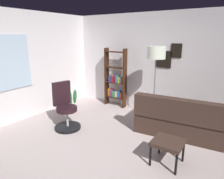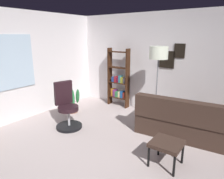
{
  "view_description": "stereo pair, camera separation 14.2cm",
  "coord_description": "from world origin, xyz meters",
  "px_view_note": "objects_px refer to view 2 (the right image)",
  "views": [
    {
      "loc": [
        -2.36,
        -1.57,
        1.98
      ],
      "look_at": [
        0.57,
        0.36,
        1.03
      ],
      "focal_mm": 32.47,
      "sensor_mm": 36.0,
      "label": 1
    },
    {
      "loc": [
        -2.28,
        -1.68,
        1.98
      ],
      "look_at": [
        0.57,
        0.36,
        1.03
      ],
      "focal_mm": 32.47,
      "sensor_mm": 36.0,
      "label": 2
    }
  ],
  "objects_px": {
    "potted_plant": "(73,104)",
    "office_chair": "(67,110)",
    "footstool": "(167,145)",
    "couch": "(198,122)",
    "bookshelf": "(119,81)",
    "floor_lamp": "(158,57)"
  },
  "relations": [
    {
      "from": "floor_lamp",
      "to": "potted_plant",
      "type": "distance_m",
      "value": 2.49
    },
    {
      "from": "office_chair",
      "to": "floor_lamp",
      "type": "distance_m",
      "value": 2.34
    },
    {
      "from": "bookshelf",
      "to": "floor_lamp",
      "type": "xyz_separation_m",
      "value": [
        -0.33,
        -1.29,
        0.78
      ]
    },
    {
      "from": "footstool",
      "to": "couch",
      "type": "bearing_deg",
      "value": -6.25
    },
    {
      "from": "office_chair",
      "to": "bookshelf",
      "type": "relative_size",
      "value": 0.62
    },
    {
      "from": "couch",
      "to": "bookshelf",
      "type": "height_order",
      "value": "bookshelf"
    },
    {
      "from": "couch",
      "to": "potted_plant",
      "type": "distance_m",
      "value": 3.05
    },
    {
      "from": "couch",
      "to": "footstool",
      "type": "height_order",
      "value": "couch"
    },
    {
      "from": "couch",
      "to": "office_chair",
      "type": "height_order",
      "value": "office_chair"
    },
    {
      "from": "floor_lamp",
      "to": "office_chair",
      "type": "bearing_deg",
      "value": 136.87
    },
    {
      "from": "bookshelf",
      "to": "floor_lamp",
      "type": "distance_m",
      "value": 1.54
    },
    {
      "from": "bookshelf",
      "to": "floor_lamp",
      "type": "height_order",
      "value": "floor_lamp"
    },
    {
      "from": "office_chair",
      "to": "potted_plant",
      "type": "distance_m",
      "value": 0.92
    },
    {
      "from": "footstool",
      "to": "potted_plant",
      "type": "height_order",
      "value": "potted_plant"
    },
    {
      "from": "couch",
      "to": "bookshelf",
      "type": "bearing_deg",
      "value": 76.36
    },
    {
      "from": "bookshelf",
      "to": "potted_plant",
      "type": "xyz_separation_m",
      "value": [
        -1.13,
        0.69,
        -0.51
      ]
    },
    {
      "from": "footstool",
      "to": "potted_plant",
      "type": "relative_size",
      "value": 0.72
    },
    {
      "from": "office_chair",
      "to": "floor_lamp",
      "type": "xyz_separation_m",
      "value": [
        1.5,
        -1.41,
        1.11
      ]
    },
    {
      "from": "couch",
      "to": "footstool",
      "type": "relative_size",
      "value": 4.65
    },
    {
      "from": "office_chair",
      "to": "potted_plant",
      "type": "relative_size",
      "value": 1.61
    },
    {
      "from": "bookshelf",
      "to": "floor_lamp",
      "type": "bearing_deg",
      "value": -104.47
    },
    {
      "from": "potted_plant",
      "to": "office_chair",
      "type": "bearing_deg",
      "value": -140.68
    }
  ]
}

